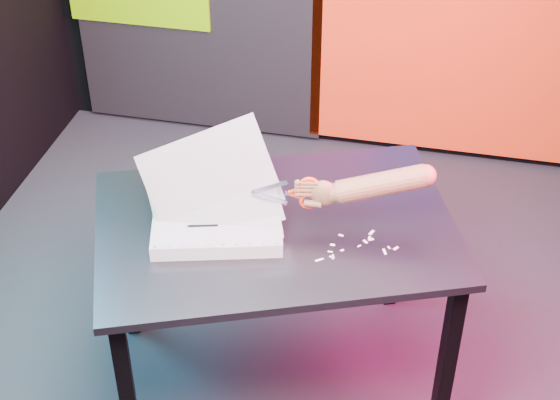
# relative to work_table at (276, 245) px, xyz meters

# --- Properties ---
(room) EXTENTS (3.01, 3.01, 2.71)m
(room) POSITION_rel_work_table_xyz_m (-0.03, 0.20, 0.69)
(room) COLOR #292A30
(room) RESTS_ON ground
(work_table) EXTENTS (1.40, 1.18, 0.75)m
(work_table) POSITION_rel_work_table_xyz_m (0.00, 0.00, 0.00)
(work_table) COLOR black
(work_table) RESTS_ON ground
(printout_stack) EXTENTS (0.52, 0.41, 0.39)m
(printout_stack) POSITION_rel_work_table_xyz_m (-0.18, -0.06, 0.13)
(printout_stack) COLOR silver
(printout_stack) RESTS_ON work_table
(scissors) EXTENTS (0.22, 0.05, 0.13)m
(scissors) POSITION_rel_work_table_xyz_m (0.10, -0.01, 0.24)
(scissors) COLOR #989FB1
(scissors) RESTS_ON printout_stack
(hand_forearm) EXTENTS (0.43, 0.13, 0.16)m
(hand_forearm) POSITION_rel_work_table_xyz_m (0.31, 0.04, 0.27)
(hand_forearm) COLOR #946347
(hand_forearm) RESTS_ON work_table
(paper_clippings) EXTENTS (0.26, 0.20, 0.00)m
(paper_clippings) POSITION_rel_work_table_xyz_m (0.29, -0.05, 0.09)
(paper_clippings) COLOR white
(paper_clippings) RESTS_ON work_table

